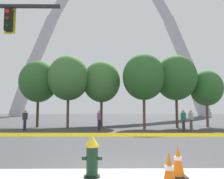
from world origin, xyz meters
name	(u,v)px	position (x,y,z in m)	size (l,w,h in m)	color
ground_plane	(124,173)	(0.00, 0.00, 0.00)	(240.00, 240.00, 0.00)	#3D3D3F
fire_hydrant	(92,156)	(-0.73, -0.37, 0.47)	(0.46, 0.48, 0.99)	black
caution_tape_barrier	(110,146)	(-0.33, -0.47, 0.71)	(5.58, 0.20, 1.04)	#232326
traffic_cone_by_hydrant	(178,161)	(1.22, -0.36, 0.36)	(0.36, 0.36, 0.73)	black
traffic_cone_mid_sidewalk	(169,171)	(0.79, -1.24, 0.36)	(0.36, 0.36, 0.73)	black
monument_arch	(111,43)	(0.00, 61.97, 22.24)	(58.85, 2.90, 50.47)	#B2B5BC
tree_far_left	(38,82)	(-7.09, 15.95, 4.30)	(3.59, 3.59, 6.28)	#473323
tree_left_mid	(68,78)	(-4.14, 15.34, 4.55)	(3.80, 3.80, 6.65)	brown
tree_center_left	(101,82)	(-1.10, 16.21, 4.32)	(3.61, 3.61, 6.31)	brown
tree_center_right	(144,77)	(2.78, 14.85, 4.59)	(3.83, 3.83, 6.71)	brown
tree_right_mid	(176,78)	(5.88, 15.40, 4.60)	(3.84, 3.84, 6.73)	brown
tree_far_right	(206,88)	(8.91, 15.89, 3.68)	(3.08, 3.08, 5.39)	brown
pedestrian_walking_left	(183,120)	(5.10, 11.17, 0.82)	(0.39, 0.35, 1.59)	#38383D
pedestrian_standing_center	(25,120)	(-6.80, 11.98, 0.82)	(0.38, 0.38, 1.59)	#232847
pedestrian_walking_right	(191,120)	(5.96, 11.99, 0.82)	(0.33, 0.39, 1.59)	brown
pedestrian_near_trees	(99,120)	(-1.12, 11.79, 0.82)	(0.28, 0.38, 1.59)	#232847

